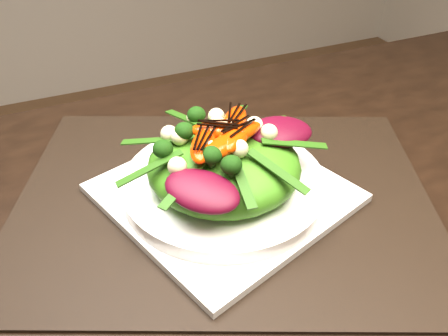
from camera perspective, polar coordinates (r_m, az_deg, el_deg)
name	(u,v)px	position (r m, az deg, el deg)	size (l,w,h in m)	color
dining_table	(170,312)	(0.51, -6.57, -16.80)	(1.60, 0.90, 0.75)	black
placemat	(224,197)	(0.59, 0.00, -3.50)	(0.51, 0.39, 0.00)	black
plate_base	(224,193)	(0.59, 0.00, -2.98)	(0.26, 0.26, 0.01)	white
salad_bowl	(224,184)	(0.58, 0.00, -1.91)	(0.25, 0.25, 0.02)	white
lettuce_mound	(224,165)	(0.56, 0.00, 0.35)	(0.18, 0.18, 0.06)	#3F7916
radicchio_leaf	(280,131)	(0.58, 6.81, 4.39)	(0.08, 0.05, 0.02)	#410715
orange_segment	(198,128)	(0.56, -3.18, 4.83)	(0.07, 0.03, 0.02)	red
broccoli_floret	(171,131)	(0.56, -6.35, 4.46)	(0.03, 0.03, 0.03)	#0D3309
macadamia_nut	(261,156)	(0.52, 4.44, 1.48)	(0.02, 0.02, 0.02)	#FEF4B3
balsamic_drizzle	(197,121)	(0.56, -3.21, 5.65)	(0.04, 0.00, 0.00)	black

